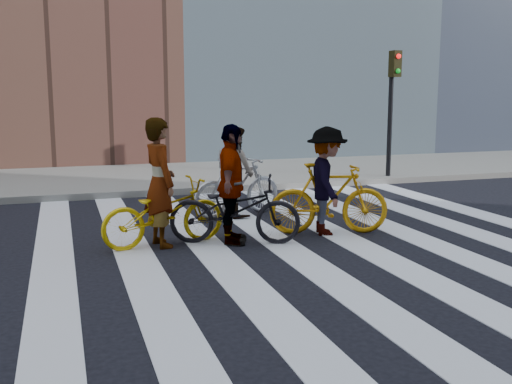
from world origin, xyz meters
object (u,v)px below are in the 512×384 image
traffic_signal (393,93)px  rider_rear (231,185)px  bike_silver_mid (237,187)px  rider_left (160,183)px  bike_yellow_right (329,199)px  rider_right (327,181)px  bike_dark_rear (235,210)px  rider_mid (235,171)px  bike_yellow_left (164,213)px

traffic_signal → rider_rear: 7.61m
bike_silver_mid → rider_left: 2.51m
rider_rear → bike_yellow_right: bearing=-65.1°
rider_left → rider_right: (2.69, -0.08, -0.09)m
bike_yellow_right → rider_rear: (-1.69, -0.13, 0.33)m
bike_dark_rear → rider_left: rider_left is taller
bike_dark_rear → rider_rear: 0.39m
rider_left → rider_rear: bearing=-113.6°
bike_silver_mid → rider_right: 2.12m
rider_rear → rider_mid: bearing=3.0°
bike_dark_rear → rider_rear: bearing=110.6°
bike_yellow_right → rider_rear: bearing=108.6°
bike_dark_rear → rider_rear: size_ratio=1.09×
rider_mid → rider_rear: (-0.63, -1.99, 0.07)m
bike_yellow_right → rider_mid: bearing=44.0°
bike_silver_mid → rider_rear: size_ratio=1.01×
rider_left → rider_rear: rider_left is taller
traffic_signal → bike_silver_mid: (-4.97, -2.92, -1.73)m
rider_right → rider_rear: (-1.64, -0.13, 0.04)m
bike_yellow_left → bike_silver_mid: (1.68, 1.77, 0.05)m
rider_rear → bike_yellow_left: bearing=98.5°
bike_silver_mid → bike_dark_rear: bearing=147.0°
traffic_signal → rider_right: 6.39m
rider_left → rider_rear: 1.07m
rider_left → bike_yellow_left: bearing=-102.1°
bike_silver_mid → bike_dark_rear: (-0.63, -1.99, -0.03)m
rider_right → rider_rear: rider_rear is taller
bike_silver_mid → rider_rear: rider_rear is taller
bike_yellow_left → rider_right: 2.67m
traffic_signal → bike_silver_mid: bearing=-149.6°
traffic_signal → bike_yellow_left: 8.33m
rider_left → rider_mid: bearing=-55.5°
bike_dark_rear → rider_left: 1.20m
bike_dark_rear → rider_mid: size_ratio=1.18×
bike_yellow_left → bike_dark_rear: 1.07m
rider_right → rider_left: bearing=102.4°
traffic_signal → bike_yellow_left: bearing=-144.8°
bike_silver_mid → bike_yellow_right: bike_yellow_right is taller
bike_yellow_left → bike_dark_rear: (1.05, -0.21, 0.02)m
rider_left → rider_mid: size_ratio=1.14×
bike_yellow_left → bike_dark_rear: bearing=-113.6°
bike_yellow_right → rider_rear: size_ratio=1.06×
bike_yellow_left → rider_mid: 2.43m
traffic_signal → bike_dark_rear: traffic_signal is taller
rider_mid → rider_right: bearing=-166.8°
traffic_signal → rider_right: (-4.01, -4.78, -1.40)m
bike_yellow_left → traffic_signal: bearing=-66.8°
traffic_signal → rider_right: traffic_signal is taller
bike_silver_mid → rider_mid: rider_mid is taller
traffic_signal → rider_rear: size_ratio=1.81×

